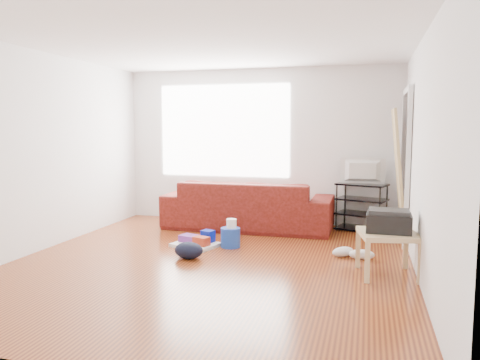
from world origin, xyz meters
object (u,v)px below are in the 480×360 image
(tv_stand, at_px, (361,207))
(bucket, at_px, (230,247))
(sofa, at_px, (248,228))
(cleaning_tray, at_px, (197,242))
(side_table, at_px, (388,239))
(backpack, at_px, (189,258))

(tv_stand, relative_size, bucket, 3.20)
(tv_stand, height_order, bucket, tv_stand)
(bucket, bearing_deg, tv_stand, 41.99)
(sofa, height_order, tv_stand, tv_stand)
(sofa, relative_size, bucket, 10.12)
(sofa, distance_m, cleaning_tray, 1.32)
(sofa, distance_m, bucket, 1.19)
(side_table, xyz_separation_m, backpack, (-2.25, 0.05, -0.39))
(sofa, bearing_deg, side_table, 136.48)
(tv_stand, xyz_separation_m, backpack, (-1.95, -2.11, -0.37))
(sofa, xyz_separation_m, side_table, (1.99, -1.89, 0.39))
(cleaning_tray, bearing_deg, side_table, -14.74)
(sofa, distance_m, side_table, 2.77)
(tv_stand, bearing_deg, backpack, -114.24)
(sofa, relative_size, tv_stand, 3.17)
(side_table, xyz_separation_m, bucket, (-1.93, 0.70, -0.39))
(sofa, xyz_separation_m, backpack, (-0.26, -1.84, 0.00))
(bucket, xyz_separation_m, cleaning_tray, (-0.43, -0.08, 0.06))
(bucket, relative_size, backpack, 0.71)
(bucket, distance_m, cleaning_tray, 0.44)
(backpack, bearing_deg, side_table, 10.27)
(bucket, height_order, cleaning_tray, cleaning_tray)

